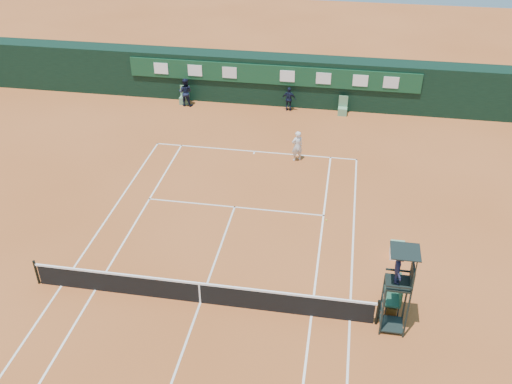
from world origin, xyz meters
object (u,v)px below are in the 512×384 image
tennis_net (200,292)px  player (297,146)px  cooler (397,250)px  player_bench (396,293)px  umpire_chair (400,274)px

tennis_net → player: 11.56m
tennis_net → cooler: size_ratio=20.00×
player_bench → tennis_net: bearing=-171.5°
tennis_net → cooler: tennis_net is taller
cooler → player: bearing=123.6°
player_bench → player: (-4.70, 10.26, 0.24)m
player_bench → cooler: 2.92m
player_bench → umpire_chair: bearing=-97.9°
tennis_net → umpire_chair: 7.17m
player → umpire_chair: bearing=81.6°
umpire_chair → player: bearing=111.7°
player → player_bench: bearing=84.5°
cooler → player: size_ratio=0.38×
umpire_chair → cooler: umpire_chair is taller
tennis_net → player: (2.35, 11.32, 0.33)m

